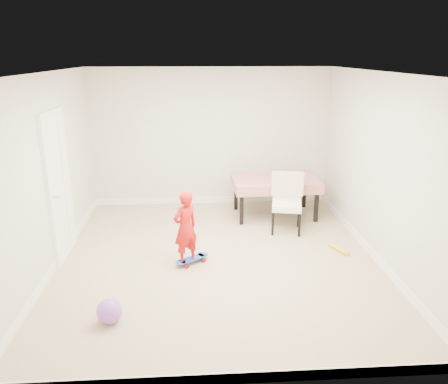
{
  "coord_description": "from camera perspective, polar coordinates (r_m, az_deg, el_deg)",
  "views": [
    {
      "loc": [
        -0.29,
        -5.69,
        2.84
      ],
      "look_at": [
        0.1,
        0.2,
        0.95
      ],
      "focal_mm": 35.0,
      "sensor_mm": 36.0,
      "label": 1
    }
  ],
  "objects": [
    {
      "name": "ground",
      "position": [
        6.36,
        -0.79,
        -8.75
      ],
      "size": [
        5.0,
        5.0,
        0.0
      ],
      "primitive_type": "plane",
      "color": "tan",
      "rests_on": "ground"
    },
    {
      "name": "ceiling",
      "position": [
        5.7,
        -0.9,
        15.15
      ],
      "size": [
        4.5,
        5.0,
        0.04
      ],
      "primitive_type": "cube",
      "color": "white",
      "rests_on": "wall_back"
    },
    {
      "name": "wall_back",
      "position": [
        8.32,
        -1.73,
        7.07
      ],
      "size": [
        4.5,
        0.04,
        2.6
      ],
      "primitive_type": "cube",
      "color": "beige",
      "rests_on": "ground"
    },
    {
      "name": "wall_front",
      "position": [
        3.57,
        1.22,
        -7.77
      ],
      "size": [
        4.5,
        0.04,
        2.6
      ],
      "primitive_type": "cube",
      "color": "beige",
      "rests_on": "ground"
    },
    {
      "name": "wall_left",
      "position": [
        6.2,
        -21.89,
        2.09
      ],
      "size": [
        0.04,
        5.0,
        2.6
      ],
      "primitive_type": "cube",
      "color": "beige",
      "rests_on": "ground"
    },
    {
      "name": "wall_right",
      "position": [
        6.41,
        19.52,
        2.82
      ],
      "size": [
        0.04,
        5.0,
        2.6
      ],
      "primitive_type": "cube",
      "color": "beige",
      "rests_on": "ground"
    },
    {
      "name": "door",
      "position": [
        6.55,
        -20.79,
        0.49
      ],
      "size": [
        0.11,
        0.94,
        2.11
      ],
      "primitive_type": "cube",
      "color": "white",
      "rests_on": "ground"
    },
    {
      "name": "baseboard_back",
      "position": [
        8.64,
        -1.66,
        -1.02
      ],
      "size": [
        4.5,
        0.02,
        0.12
      ],
      "primitive_type": "cube",
      "color": "white",
      "rests_on": "ground"
    },
    {
      "name": "baseboard_front",
      "position": [
        4.24,
        1.12,
        -23.12
      ],
      "size": [
        4.5,
        0.02,
        0.12
      ],
      "primitive_type": "cube",
      "color": "white",
      "rests_on": "ground"
    },
    {
      "name": "baseboard_left",
      "position": [
        6.62,
        -20.74,
        -8.29
      ],
      "size": [
        0.02,
        5.0,
        0.12
      ],
      "primitive_type": "cube",
      "color": "white",
      "rests_on": "ground"
    },
    {
      "name": "baseboard_right",
      "position": [
        6.82,
        18.53,
        -7.3
      ],
      "size": [
        0.02,
        5.0,
        0.12
      ],
      "primitive_type": "cube",
      "color": "white",
      "rests_on": "ground"
    },
    {
      "name": "dining_table",
      "position": [
        7.94,
        6.64,
        -0.64
      ],
      "size": [
        1.53,
        1.0,
        0.7
      ],
      "primitive_type": null,
      "rotation": [
        0.0,
        0.0,
        0.04
      ],
      "color": "red",
      "rests_on": "ground"
    },
    {
      "name": "dining_chair",
      "position": [
        7.22,
        8.2,
        -1.5
      ],
      "size": [
        0.63,
        0.7,
        0.96
      ],
      "primitive_type": null,
      "rotation": [
        0.0,
        0.0,
        -0.2
      ],
      "color": "silver",
      "rests_on": "ground"
    },
    {
      "name": "skateboard",
      "position": [
        6.25,
        -4.19,
        -8.92
      ],
      "size": [
        0.54,
        0.46,
        0.08
      ],
      "primitive_type": null,
      "rotation": [
        0.0,
        0.0,
        0.62
      ],
      "color": "blue",
      "rests_on": "ground"
    },
    {
      "name": "child",
      "position": [
        6.02,
        -5.06,
        -5.0
      ],
      "size": [
        0.45,
        0.42,
        1.04
      ],
      "primitive_type": "imported",
      "rotation": [
        0.0,
        0.0,
        3.78
      ],
      "color": "red",
      "rests_on": "ground"
    },
    {
      "name": "balloon",
      "position": [
        5.1,
        -14.74,
        -14.83
      ],
      "size": [
        0.28,
        0.28,
        0.28
      ],
      "primitive_type": "sphere",
      "color": "#9355CD",
      "rests_on": "ground"
    },
    {
      "name": "foam_toy",
      "position": [
        6.81,
        14.75,
        -7.23
      ],
      "size": [
        0.22,
        0.39,
        0.06
      ],
      "primitive_type": "cylinder",
      "rotation": [
        1.57,
        0.0,
        0.44
      ],
      "color": "yellow",
      "rests_on": "ground"
    }
  ]
}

